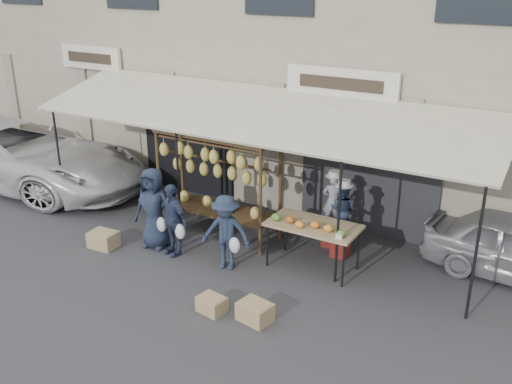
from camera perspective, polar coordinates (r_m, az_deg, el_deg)
ground_plane at (r=10.81m, az=-6.98°, el=-8.10°), size 90.00×90.00×0.00m
shophouse at (r=15.15m, az=7.90°, el=14.97°), size 24.00×6.15×7.30m
awning at (r=11.61m, az=-0.66°, el=7.85°), size 10.00×2.35×2.92m
banana_rack at (r=11.67m, az=-3.99°, el=2.73°), size 2.60×0.90×2.24m
produce_table at (r=10.57m, az=5.65°, el=-3.44°), size 1.70×0.90×1.04m
vendor_left at (r=11.44m, az=7.68°, el=-0.89°), size 0.47×0.38×1.12m
vendor_right at (r=11.06m, az=8.66°, el=-1.80°), size 0.54×0.43×1.08m
customer_left at (r=11.58m, az=-10.18°, el=-1.60°), size 0.88×0.63×1.67m
customer_mid at (r=11.25m, az=-8.36°, el=-2.73°), size 0.92×0.55×1.47m
customer_right at (r=10.61m, az=-3.03°, el=-4.07°), size 1.06×0.77×1.47m
stool_left at (r=11.76m, az=7.50°, el=-4.39°), size 0.38×0.38×0.43m
stool_right at (r=11.38m, az=8.45°, el=-5.33°), size 0.34×0.34×0.44m
crate_near_a at (r=9.61m, az=-4.44°, el=-11.14°), size 0.49×0.40×0.27m
crate_near_b at (r=9.36m, az=-0.09°, el=-11.90°), size 0.58×0.48×0.31m
crate_far at (r=12.04m, az=-15.01°, el=-4.62°), size 0.58×0.46×0.33m
van at (r=16.38m, az=-23.97°, el=5.04°), size 5.88×3.02×2.38m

